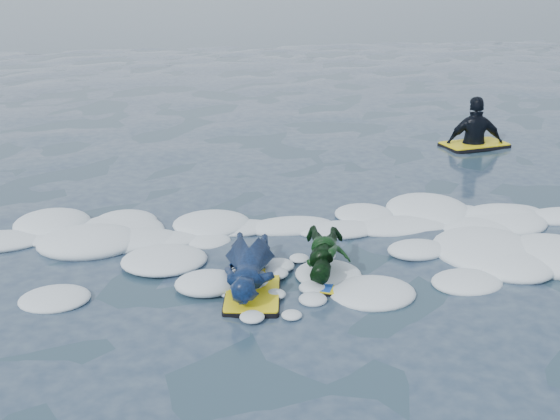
{
  "coord_description": "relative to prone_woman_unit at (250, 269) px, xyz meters",
  "views": [
    {
      "loc": [
        -1.26,
        -6.65,
        3.3
      ],
      "look_at": [
        0.25,
        1.6,
        0.27
      ],
      "focal_mm": 45.0,
      "sensor_mm": 36.0,
      "label": 1
    }
  ],
  "objects": [
    {
      "name": "waiting_rider_unit",
      "position": [
        4.87,
        4.98,
        -0.16
      ],
      "size": [
        1.29,
        0.86,
        1.79
      ],
      "rotation": [
        0.0,
        0.0,
        0.18
      ],
      "color": "black",
      "rests_on": "ground"
    },
    {
      "name": "foam_band",
      "position": [
        0.36,
        0.99,
        -0.2
      ],
      "size": [
        12.0,
        3.1,
        0.3
      ],
      "primitive_type": null,
      "color": "white",
      "rests_on": "ground"
    },
    {
      "name": "prone_woman_unit",
      "position": [
        0.0,
        0.0,
        0.0
      ],
      "size": [
        0.86,
        1.62,
        0.4
      ],
      "rotation": [
        0.0,
        0.0,
        1.38
      ],
      "color": "black",
      "rests_on": "ground"
    },
    {
      "name": "prone_child_unit",
      "position": [
        0.86,
        0.12,
        0.02
      ],
      "size": [
        0.86,
        1.24,
        0.43
      ],
      "rotation": [
        0.0,
        0.0,
        1.11
      ],
      "color": "black",
      "rests_on": "ground"
    },
    {
      "name": "ground",
      "position": [
        0.36,
        -0.04,
        -0.2
      ],
      "size": [
        120.0,
        120.0,
        0.0
      ],
      "primitive_type": "plane",
      "color": "#1A2F3F",
      "rests_on": "ground"
    }
  ]
}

